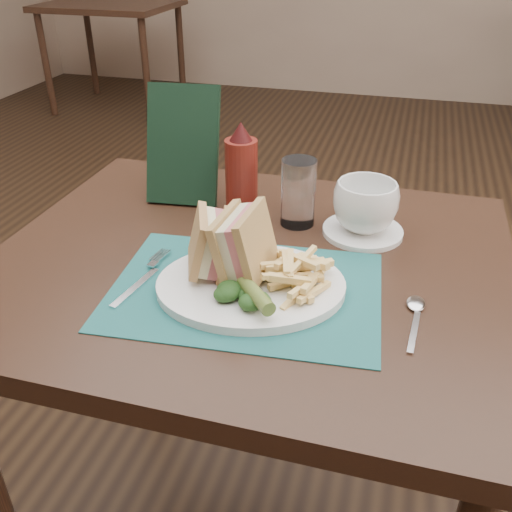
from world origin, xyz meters
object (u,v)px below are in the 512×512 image
Objects in this scene: ketchup_bottle at (241,169)px; table_bg_left at (116,57)px; table_main at (250,411)px; coffee_cup at (365,206)px; plate at (251,286)px; saucer at (363,231)px; placemat at (245,290)px; check_presenter at (183,145)px; sandwich_half_a at (198,243)px; drinking_glass at (298,193)px; sandwich_half_b at (232,241)px.

table_bg_left is at bearing 122.42° from ketchup_bottle.
coffee_cup is at bearing 38.09° from table_main.
plate reaches higher than saucer.
placemat is 1.77× the size of check_presenter.
table_main is 3.00× the size of plate.
coffee_cup is (0.16, 0.24, 0.06)m from placemat.
table_main is 8.89× the size of sandwich_half_a.
table_main is 1.00× the size of table_bg_left.
check_presenter is (-0.25, 0.05, 0.05)m from drinking_glass.
coffee_cup is 0.49× the size of check_presenter.
sandwich_half_b reaches higher than sandwich_half_a.
sandwich_half_b is at bearing -104.24° from drinking_glass.
sandwich_half_b is (0.05, 0.01, 0.01)m from sandwich_half_a.
check_presenter is at bearing 128.04° from sandwich_half_b.
plate is 2.00× the size of saucer.
plate is at bearing -70.26° from ketchup_bottle.
saucer is 0.40m from check_presenter.
plate is (1.98, -3.24, 0.38)m from table_bg_left.
saucer reaches higher than placemat.
coffee_cup is (0.15, 0.24, 0.05)m from plate.
table_bg_left is 3.70m from saucer.
table_bg_left is 6.92× the size of drinking_glass.
check_presenter reaches higher than table_bg_left.
placemat is at bearing -58.66° from table_bg_left.
sandwich_half_a is at bearing -70.51° from check_presenter.
sandwich_half_a is (-0.06, -0.09, 0.44)m from table_main.
check_presenter is at bearing 126.11° from placemat.
ketchup_bottle is at bearing -19.54° from check_presenter.
ketchup_bottle is at bearing 107.13° from sandwich_half_b.
placemat reaches higher than table_bg_left.
check_presenter is at bearing 134.33° from table_main.
sandwich_half_a is 0.26m from ketchup_bottle.
sandwich_half_b is at bearing -11.09° from sandwich_half_a.
sandwich_half_b is 0.24m from drinking_glass.
placemat is (1.97, -3.24, 0.38)m from table_bg_left.
plate reaches higher than table_main.
sandwich_half_b is (-0.03, 0.02, 0.07)m from placemat.
sandwich_half_b is (-0.04, 0.02, 0.07)m from plate.
table_main is 6.92× the size of drinking_glass.
check_presenter reaches higher than placemat.
plate is 0.26m from drinking_glass.
coffee_cup is 0.91× the size of drinking_glass.
drinking_glass is at bearing 43.17° from sandwich_half_a.
saucer is at bearing 0.00° from coffee_cup.
table_main is 0.46m from sandwich_half_b.
sandwich_half_a is at bearing 172.64° from placemat.
table_bg_left is 3.45m from check_presenter.
sandwich_half_a is (-0.08, 0.01, 0.07)m from placemat.
drinking_glass is at bearing 83.13° from placemat.
table_bg_left is 3.00× the size of plate.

